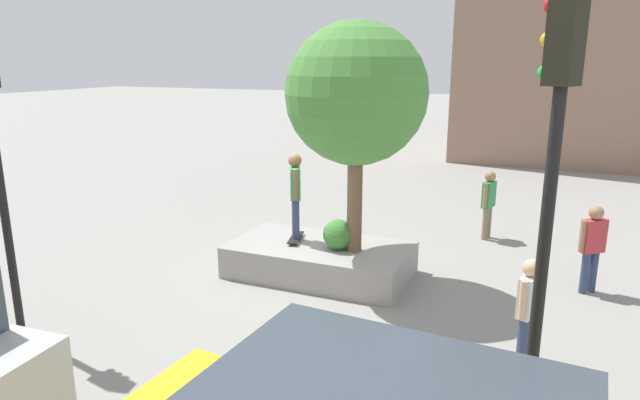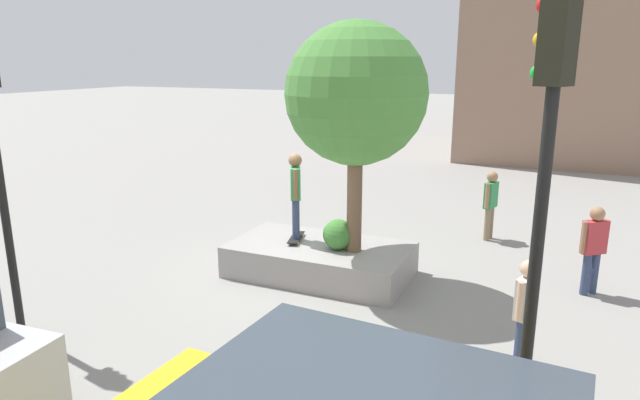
{
  "view_description": "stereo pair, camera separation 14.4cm",
  "coord_description": "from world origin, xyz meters",
  "px_view_note": "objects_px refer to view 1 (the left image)",
  "views": [
    {
      "loc": [
        -4.0,
        9.35,
        4.13
      ],
      "look_at": [
        0.03,
        -0.11,
        1.52
      ],
      "focal_mm": 31.21,
      "sensor_mm": 36.0,
      "label": 1
    },
    {
      "loc": [
        -4.13,
        9.29,
        4.13
      ],
      "look_at": [
        0.03,
        -0.11,
        1.52
      ],
      "focal_mm": 31.21,
      "sensor_mm": 36.0,
      "label": 2
    }
  ],
  "objects_px": {
    "planter_ledge": "(320,260)",
    "plaza_tree": "(356,95)",
    "bystander_watching": "(488,200)",
    "pedestrian_crossing": "(528,305)",
    "traffic_light_median": "(552,163)",
    "passerby_with_bag": "(593,243)",
    "skateboarder": "(295,190)",
    "skateboard": "(296,238)"
  },
  "relations": [
    {
      "from": "plaza_tree",
      "to": "passerby_with_bag",
      "type": "xyz_separation_m",
      "value": [
        -4.1,
        -1.17,
        -2.58
      ]
    },
    {
      "from": "planter_ledge",
      "to": "bystander_watching",
      "type": "height_order",
      "value": "bystander_watching"
    },
    {
      "from": "planter_ledge",
      "to": "plaza_tree",
      "type": "bearing_deg",
      "value": 175.57
    },
    {
      "from": "traffic_light_median",
      "to": "plaza_tree",
      "type": "bearing_deg",
      "value": -51.03
    },
    {
      "from": "skateboarder",
      "to": "pedestrian_crossing",
      "type": "height_order",
      "value": "skateboarder"
    },
    {
      "from": "plaza_tree",
      "to": "pedestrian_crossing",
      "type": "xyz_separation_m",
      "value": [
        -3.18,
        1.9,
        -2.62
      ]
    },
    {
      "from": "planter_ledge",
      "to": "skateboarder",
      "type": "height_order",
      "value": "skateboarder"
    },
    {
      "from": "bystander_watching",
      "to": "skateboard",
      "type": "bearing_deg",
      "value": 47.59
    },
    {
      "from": "planter_ledge",
      "to": "passerby_with_bag",
      "type": "xyz_separation_m",
      "value": [
        -4.82,
        -1.12,
        0.63
      ]
    },
    {
      "from": "bystander_watching",
      "to": "skateboarder",
      "type": "bearing_deg",
      "value": 47.59
    },
    {
      "from": "plaza_tree",
      "to": "planter_ledge",
      "type": "bearing_deg",
      "value": -4.43
    },
    {
      "from": "skateboarder",
      "to": "pedestrian_crossing",
      "type": "xyz_separation_m",
      "value": [
        -4.45,
        2.01,
        -0.77
      ]
    },
    {
      "from": "skateboard",
      "to": "bystander_watching",
      "type": "bearing_deg",
      "value": -132.41
    },
    {
      "from": "plaza_tree",
      "to": "skateboarder",
      "type": "distance_m",
      "value": 2.25
    },
    {
      "from": "skateboarder",
      "to": "bystander_watching",
      "type": "xyz_separation_m",
      "value": [
        -3.27,
        -3.58,
        -0.72
      ]
    },
    {
      "from": "traffic_light_median",
      "to": "passerby_with_bag",
      "type": "xyz_separation_m",
      "value": [
        -0.8,
        -5.25,
        -2.28
      ]
    },
    {
      "from": "traffic_light_median",
      "to": "planter_ledge",
      "type": "bearing_deg",
      "value": -45.81
    },
    {
      "from": "skateboard",
      "to": "skateboarder",
      "type": "relative_size",
      "value": 0.49
    },
    {
      "from": "pedestrian_crossing",
      "to": "passerby_with_bag",
      "type": "distance_m",
      "value": 3.21
    },
    {
      "from": "bystander_watching",
      "to": "passerby_with_bag",
      "type": "height_order",
      "value": "same"
    },
    {
      "from": "skateboarder",
      "to": "passerby_with_bag",
      "type": "xyz_separation_m",
      "value": [
        -5.37,
        -1.06,
        -0.72
      ]
    },
    {
      "from": "skateboarder",
      "to": "bystander_watching",
      "type": "height_order",
      "value": "skateboarder"
    },
    {
      "from": "plaza_tree",
      "to": "skateboard",
      "type": "xyz_separation_m",
      "value": [
        1.27,
        -0.11,
        -2.84
      ]
    },
    {
      "from": "traffic_light_median",
      "to": "pedestrian_crossing",
      "type": "xyz_separation_m",
      "value": [
        0.11,
        -2.18,
        -2.33
      ]
    },
    {
      "from": "passerby_with_bag",
      "to": "traffic_light_median",
      "type": "bearing_deg",
      "value": 81.34
    },
    {
      "from": "planter_ledge",
      "to": "traffic_light_median",
      "type": "xyz_separation_m",
      "value": [
        -4.02,
        4.13,
        2.92
      ]
    },
    {
      "from": "plaza_tree",
      "to": "bystander_watching",
      "type": "relative_size",
      "value": 2.56
    },
    {
      "from": "passerby_with_bag",
      "to": "skateboarder",
      "type": "bearing_deg",
      "value": 11.2
    },
    {
      "from": "bystander_watching",
      "to": "planter_ledge",
      "type": "bearing_deg",
      "value": 53.17
    },
    {
      "from": "plaza_tree",
      "to": "passerby_with_bag",
      "type": "bearing_deg",
      "value": -164.01
    },
    {
      "from": "plaza_tree",
      "to": "skateboarder",
      "type": "height_order",
      "value": "plaza_tree"
    },
    {
      "from": "skateboarder",
      "to": "pedestrian_crossing",
      "type": "distance_m",
      "value": 4.94
    },
    {
      "from": "planter_ledge",
      "to": "skateboarder",
      "type": "distance_m",
      "value": 1.46
    },
    {
      "from": "skateboard",
      "to": "passerby_with_bag",
      "type": "xyz_separation_m",
      "value": [
        -5.37,
        -1.06,
        0.27
      ]
    },
    {
      "from": "skateboarder",
      "to": "traffic_light_median",
      "type": "distance_m",
      "value": 6.39
    },
    {
      "from": "planter_ledge",
      "to": "traffic_light_median",
      "type": "bearing_deg",
      "value": 134.19
    },
    {
      "from": "skateboarder",
      "to": "plaza_tree",
      "type": "bearing_deg",
      "value": 174.97
    },
    {
      "from": "planter_ledge",
      "to": "plaza_tree",
      "type": "distance_m",
      "value": 3.29
    },
    {
      "from": "plaza_tree",
      "to": "traffic_light_median",
      "type": "height_order",
      "value": "plaza_tree"
    },
    {
      "from": "planter_ledge",
      "to": "pedestrian_crossing",
      "type": "distance_m",
      "value": 4.41
    },
    {
      "from": "bystander_watching",
      "to": "passerby_with_bag",
      "type": "distance_m",
      "value": 3.28
    },
    {
      "from": "planter_ledge",
      "to": "passerby_with_bag",
      "type": "relative_size",
      "value": 2.12
    }
  ]
}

